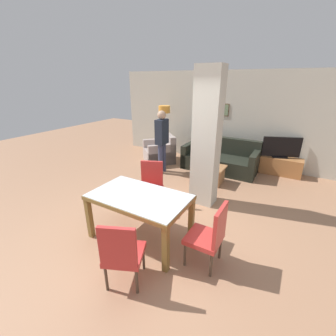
{
  "coord_description": "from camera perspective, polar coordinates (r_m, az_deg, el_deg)",
  "views": [
    {
      "loc": [
        1.93,
        -2.42,
        2.45
      ],
      "look_at": [
        0.0,
        0.89,
        0.93
      ],
      "focal_mm": 24.0,
      "sensor_mm": 36.0,
      "label": 1
    }
  ],
  "objects": [
    {
      "name": "ground_plane",
      "position": [
        3.95,
        -6.81,
        -16.88
      ],
      "size": [
        18.0,
        18.0,
        0.0
      ],
      "primitive_type": "plane",
      "color": "#A77758"
    },
    {
      "name": "back_wall",
      "position": [
        7.14,
        14.49,
        12.11
      ],
      "size": [
        7.2,
        0.09,
        2.7
      ],
      "color": "beige",
      "rests_on": "ground_plane"
    },
    {
      "name": "divider_pillar",
      "position": [
        4.44,
        9.78,
        7.01
      ],
      "size": [
        0.49,
        0.38,
        2.7
      ],
      "color": "beige",
      "rests_on": "ground_plane"
    },
    {
      "name": "dining_table",
      "position": [
        3.6,
        -7.24,
        -9.23
      ],
      "size": [
        1.54,
        0.91,
        0.78
      ],
      "color": "brown",
      "rests_on": "ground_plane"
    },
    {
      "name": "dining_chair_head_right",
      "position": [
        3.19,
        10.6,
        -16.16
      ],
      "size": [
        0.46,
        0.46,
        0.96
      ],
      "rotation": [
        0.0,
        0.0,
        1.57
      ],
      "color": "red",
      "rests_on": "ground_plane"
    },
    {
      "name": "dining_chair_far_left",
      "position": [
        4.46,
        -4.31,
        -4.15
      ],
      "size": [
        0.6,
        0.6,
        0.96
      ],
      "rotation": [
        0.0,
        0.0,
        -2.73
      ],
      "color": "red",
      "rests_on": "ground_plane"
    },
    {
      "name": "dining_chair_near_right",
      "position": [
        2.93,
        -11.57,
        -20.23
      ],
      "size": [
        0.61,
        0.61,
        0.96
      ],
      "rotation": [
        0.0,
        0.0,
        0.42
      ],
      "color": "red",
      "rests_on": "ground_plane"
    },
    {
      "name": "sofa",
      "position": [
        6.61,
        13.1,
        2.06
      ],
      "size": [
        2.04,
        0.92,
        0.88
      ],
      "rotation": [
        0.0,
        0.0,
        3.14
      ],
      "color": "black",
      "rests_on": "ground_plane"
    },
    {
      "name": "armchair",
      "position": [
        7.12,
        -1.97,
        4.0
      ],
      "size": [
        1.22,
        1.22,
        0.84
      ],
      "rotation": [
        0.0,
        0.0,
        2.39
      ],
      "color": "#A59792",
      "rests_on": "ground_plane"
    },
    {
      "name": "coffee_table",
      "position": [
        5.76,
        10.58,
        -1.48
      ],
      "size": [
        0.71,
        0.55,
        0.44
      ],
      "color": "#A67144",
      "rests_on": "ground_plane"
    },
    {
      "name": "bottle",
      "position": [
        5.76,
        9.34,
        1.79
      ],
      "size": [
        0.07,
        0.07,
        0.22
      ],
      "color": "#194C23",
      "rests_on": "coffee_table"
    },
    {
      "name": "tv_stand",
      "position": [
        6.87,
        26.13,
        0.56
      ],
      "size": [
        1.19,
        0.4,
        0.47
      ],
      "color": "#AE6E3B",
      "rests_on": "ground_plane"
    },
    {
      "name": "tv_screen",
      "position": [
        6.73,
        26.84,
        4.62
      ],
      "size": [
        0.92,
        0.4,
        0.56
      ],
      "rotation": [
        0.0,
        0.0,
        3.52
      ],
      "color": "black",
      "rests_on": "tv_stand"
    },
    {
      "name": "floor_lamp",
      "position": [
        7.31,
        -0.95,
        13.53
      ],
      "size": [
        0.36,
        0.36,
        1.68
      ],
      "color": "#B7B7BC",
      "rests_on": "ground_plane"
    },
    {
      "name": "standing_person",
      "position": [
        6.06,
        -1.56,
        7.63
      ],
      "size": [
        0.23,
        0.39,
        1.7
      ],
      "rotation": [
        0.0,
        0.0,
        -1.55
      ],
      "color": "#353C5B",
      "rests_on": "ground_plane"
    }
  ]
}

